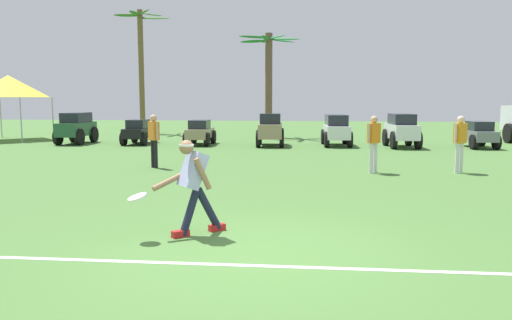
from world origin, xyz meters
name	(u,v)px	position (x,y,z in m)	size (l,w,h in m)	color
ground_plane	(254,253)	(0.00, 0.00, 0.00)	(80.00, 80.00, 0.00)	#456F33
field_line_paint	(250,265)	(0.00, -0.50, 0.00)	(22.49, 0.09, 0.01)	white
frisbee_thrower	(193,182)	(-1.00, 0.80, 0.80)	(1.00, 0.65, 1.42)	#191E38
frisbee_in_flight	(137,197)	(-1.72, 0.43, 0.63)	(0.38, 0.38, 0.11)	white
teammate_near_sideline	(374,139)	(2.42, 7.50, 0.94)	(0.39, 0.40, 1.56)	silver
teammate_midfield	(154,136)	(-3.84, 7.81, 0.94)	(0.40, 0.40, 1.56)	black
teammate_deep	(460,139)	(4.75, 7.76, 0.94)	(0.42, 0.38, 1.56)	silver
parked_car_slot_a	(76,127)	(-9.85, 15.24, 0.74)	(1.23, 2.38, 1.40)	#235133
parked_car_slot_b	(139,131)	(-6.97, 15.34, 0.56)	(1.16, 2.23, 1.10)	black
parked_car_slot_c	(200,132)	(-4.15, 15.25, 0.56)	(1.12, 2.22, 1.10)	#998466
parked_car_slot_d	(270,129)	(-1.03, 15.17, 0.74)	(1.30, 2.41, 1.40)	#998466
parked_car_slot_e	(336,129)	(1.80, 15.54, 0.72)	(1.28, 2.45, 1.34)	silver
parked_car_slot_f	(402,130)	(4.49, 15.09, 0.74)	(1.29, 2.40, 1.40)	silver
parked_car_slot_g	(478,134)	(7.62, 15.23, 0.56)	(1.19, 2.24, 1.10)	slate
palm_tree_far_left	(141,59)	(-9.34, 22.82, 4.37)	(3.26, 3.14, 7.22)	brown
palm_tree_left_of_centre	(269,75)	(-1.53, 20.23, 3.26)	(3.27, 3.20, 5.44)	brown
event_tent	(8,86)	(-14.11, 16.97, 2.63)	(3.04, 3.04, 3.18)	#B2B5BA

